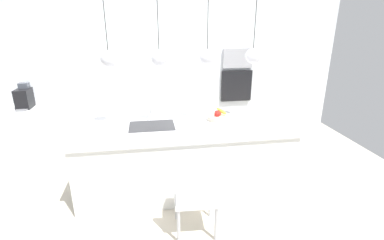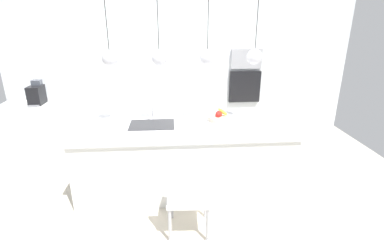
# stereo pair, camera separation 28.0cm
# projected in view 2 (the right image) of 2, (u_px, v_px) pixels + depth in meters

# --- Properties ---
(floor) EXTENTS (6.60, 6.60, 0.00)m
(floor) POSITION_uv_depth(u_px,v_px,m) (185.00, 185.00, 3.90)
(floor) COLOR beige
(floor) RESTS_ON ground
(back_wall) EXTENTS (6.00, 0.10, 2.60)m
(back_wall) POSITION_uv_depth(u_px,v_px,m) (179.00, 70.00, 5.01)
(back_wall) COLOR white
(back_wall) RESTS_ON ground
(kitchen_island) EXTENTS (2.72, 1.03, 0.90)m
(kitchen_island) POSITION_uv_depth(u_px,v_px,m) (184.00, 156.00, 3.75)
(kitchen_island) COLOR white
(kitchen_island) RESTS_ON ground
(sink_basin) EXTENTS (0.56, 0.40, 0.02)m
(sink_basin) POSITION_uv_depth(u_px,v_px,m) (152.00, 125.00, 3.57)
(sink_basin) COLOR #2D2D30
(sink_basin) RESTS_ON kitchen_island
(faucet) EXTENTS (0.02, 0.17, 0.22)m
(faucet) POSITION_uv_depth(u_px,v_px,m) (152.00, 109.00, 3.72)
(faucet) COLOR silver
(faucet) RESTS_ON kitchen_island
(fruit_bowl) EXTENTS (0.30, 0.30, 0.15)m
(fruit_bowl) POSITION_uv_depth(u_px,v_px,m) (220.00, 117.00, 3.70)
(fruit_bowl) COLOR beige
(fruit_bowl) RESTS_ON kitchen_island
(side_counter) EXTENTS (1.10, 0.60, 0.84)m
(side_counter) POSITION_uv_depth(u_px,v_px,m) (39.00, 128.00, 4.79)
(side_counter) COLOR white
(side_counter) RESTS_ON ground
(coffee_machine) EXTENTS (0.20, 0.35, 0.38)m
(coffee_machine) POSITION_uv_depth(u_px,v_px,m) (36.00, 94.00, 4.60)
(coffee_machine) COLOR black
(coffee_machine) RESTS_ON side_counter
(microwave) EXTENTS (0.54, 0.08, 0.34)m
(microwave) POSITION_uv_depth(u_px,v_px,m) (246.00, 59.00, 4.96)
(microwave) COLOR #9E9EA3
(microwave) RESTS_ON back_wall
(oven) EXTENTS (0.56, 0.08, 0.56)m
(oven) POSITION_uv_depth(u_px,v_px,m) (245.00, 87.00, 5.13)
(oven) COLOR black
(oven) RESTS_ON back_wall
(chair_near) EXTENTS (0.46, 0.46, 0.86)m
(chair_near) POSITION_uv_depth(u_px,v_px,m) (189.00, 194.00, 2.87)
(chair_near) COLOR silver
(chair_near) RESTS_ON ground
(pendant_light_left) EXTENTS (0.18, 0.18, 0.78)m
(pendant_light_left) POSITION_uv_depth(u_px,v_px,m) (110.00, 58.00, 3.26)
(pendant_light_left) COLOR silver
(pendant_light_center_left) EXTENTS (0.18, 0.18, 0.78)m
(pendant_light_center_left) POSITION_uv_depth(u_px,v_px,m) (159.00, 58.00, 3.30)
(pendant_light_center_left) COLOR silver
(pendant_light_center_right) EXTENTS (0.18, 0.18, 0.78)m
(pendant_light_center_right) POSITION_uv_depth(u_px,v_px,m) (207.00, 57.00, 3.34)
(pendant_light_center_right) COLOR silver
(pendant_light_right) EXTENTS (0.18, 0.18, 0.78)m
(pendant_light_right) POSITION_uv_depth(u_px,v_px,m) (255.00, 57.00, 3.38)
(pendant_light_right) COLOR silver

